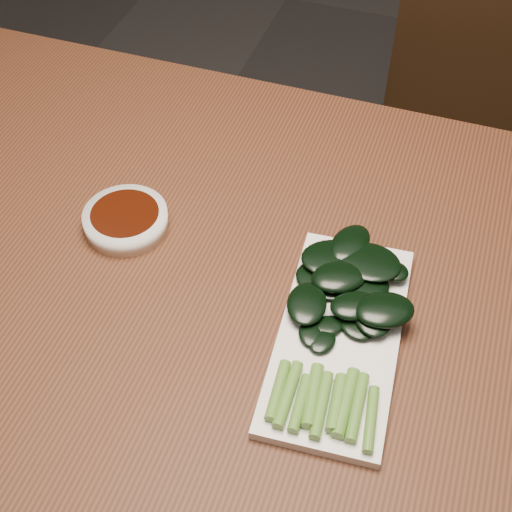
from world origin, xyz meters
name	(u,v)px	position (x,y,z in m)	size (l,w,h in m)	color
ground	(252,498)	(0.00, 0.00, 0.00)	(6.00, 6.00, 0.00)	#2B2929
table	(250,299)	(0.00, 0.00, 0.68)	(1.40, 0.80, 0.75)	#4E2716
chair_far	(464,139)	(0.24, 0.70, 0.49)	(0.40, 0.40, 0.89)	black
sauce_bowl	(126,220)	(-0.18, 0.01, 0.76)	(0.12, 0.12, 0.03)	white
serving_plate	(339,337)	(0.14, -0.08, 0.76)	(0.17, 0.32, 0.01)	white
gai_lan	(345,304)	(0.14, -0.04, 0.78)	(0.17, 0.32, 0.03)	#5B9031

